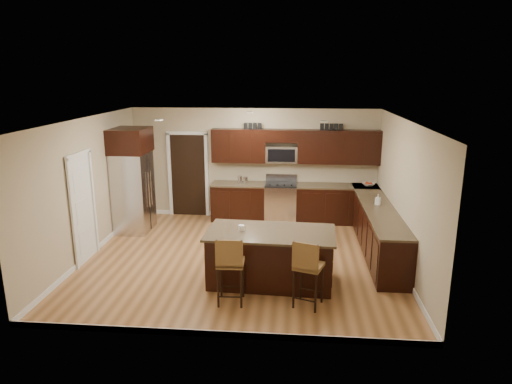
# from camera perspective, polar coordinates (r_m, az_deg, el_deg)

# --- Properties ---
(floor) EXTENTS (6.00, 6.00, 0.00)m
(floor) POSITION_cam_1_polar(r_m,az_deg,el_deg) (9.00, -1.84, -8.33)
(floor) COLOR #A47041
(floor) RESTS_ON ground
(ceiling) EXTENTS (6.00, 6.00, 0.00)m
(ceiling) POSITION_cam_1_polar(r_m,az_deg,el_deg) (8.33, -2.00, 9.03)
(ceiling) COLOR silver
(ceiling) RESTS_ON wall_back
(wall_back) EXTENTS (6.00, 0.00, 6.00)m
(wall_back) POSITION_cam_1_polar(r_m,az_deg,el_deg) (11.23, -0.26, 3.55)
(wall_back) COLOR tan
(wall_back) RESTS_ON floor
(wall_left) EXTENTS (0.00, 5.50, 5.50)m
(wall_left) POSITION_cam_1_polar(r_m,az_deg,el_deg) (9.40, -20.39, 0.41)
(wall_left) COLOR tan
(wall_left) RESTS_ON floor
(wall_right) EXTENTS (0.00, 5.50, 5.50)m
(wall_right) POSITION_cam_1_polar(r_m,az_deg,el_deg) (8.74, 18.01, -0.42)
(wall_right) COLOR tan
(wall_right) RESTS_ON floor
(base_cabinets) EXTENTS (4.02, 3.96, 0.92)m
(base_cabinets) POSITION_cam_1_polar(r_m,az_deg,el_deg) (10.19, 9.80, -3.01)
(base_cabinets) COLOR black
(base_cabinets) RESTS_ON floor
(upper_cabinets) EXTENTS (4.00, 0.33, 0.80)m
(upper_cabinets) POSITION_cam_1_polar(r_m,az_deg,el_deg) (10.94, 5.14, 5.80)
(upper_cabinets) COLOR black
(upper_cabinets) RESTS_ON wall_back
(range) EXTENTS (0.76, 0.64, 1.11)m
(range) POSITION_cam_1_polar(r_m,az_deg,el_deg) (11.11, 3.10, -1.25)
(range) COLOR silver
(range) RESTS_ON floor
(microwave) EXTENTS (0.76, 0.31, 0.40)m
(microwave) POSITION_cam_1_polar(r_m,az_deg,el_deg) (11.00, 3.21, 4.72)
(microwave) COLOR silver
(microwave) RESTS_ON upper_cabinets
(doorway) EXTENTS (0.85, 0.03, 2.06)m
(doorway) POSITION_cam_1_polar(r_m,az_deg,el_deg) (11.55, -8.45, 2.08)
(doorway) COLOR black
(doorway) RESTS_ON floor
(pantry_door) EXTENTS (0.03, 0.80, 2.04)m
(pantry_door) POSITION_cam_1_polar(r_m,az_deg,el_deg) (9.21, -20.88, -2.05)
(pantry_door) COLOR white
(pantry_door) RESTS_ON floor
(letter_decor) EXTENTS (2.20, 0.03, 0.15)m
(letter_decor) POSITION_cam_1_polar(r_m,az_deg,el_deg) (10.88, 4.43, 8.18)
(letter_decor) COLOR black
(letter_decor) RESTS_ON upper_cabinets
(island) EXTENTS (2.21, 1.23, 0.92)m
(island) POSITION_cam_1_polar(r_m,az_deg,el_deg) (7.91, 1.83, -8.31)
(island) COLOR black
(island) RESTS_ON floor
(stool_left) EXTENTS (0.43, 0.43, 1.11)m
(stool_left) POSITION_cam_1_polar(r_m,az_deg,el_deg) (7.09, -3.26, -8.86)
(stool_left) COLOR olive
(stool_left) RESTS_ON floor
(stool_right) EXTENTS (0.52, 0.52, 1.09)m
(stool_right) POSITION_cam_1_polar(r_m,az_deg,el_deg) (7.03, 6.45, -9.21)
(stool_right) COLOR olive
(stool_right) RESTS_ON floor
(refrigerator) EXTENTS (0.79, 0.96, 2.35)m
(refrigerator) POSITION_cam_1_polar(r_m,az_deg,el_deg) (10.60, -15.17, 1.56)
(refrigerator) COLOR silver
(refrigerator) RESTS_ON floor
(floor_mat) EXTENTS (1.08, 0.81, 0.01)m
(floor_mat) POSITION_cam_1_polar(r_m,az_deg,el_deg) (10.05, 6.51, -5.88)
(floor_mat) COLOR brown
(floor_mat) RESTS_ON floor
(fruit_bowl) EXTENTS (0.32, 0.32, 0.07)m
(fruit_bowl) POSITION_cam_1_polar(r_m,az_deg,el_deg) (11.12, 13.86, 0.92)
(fruit_bowl) COLOR silver
(fruit_bowl) RESTS_ON base_cabinets
(soap_bottle) EXTENTS (0.13, 0.13, 0.21)m
(soap_bottle) POSITION_cam_1_polar(r_m,az_deg,el_deg) (9.58, 14.99, -0.90)
(soap_bottle) COLOR #B2B2B2
(soap_bottle) RESTS_ON base_cabinets
(canister_tall) EXTENTS (0.12, 0.12, 0.18)m
(canister_tall) POSITION_cam_1_polar(r_m,az_deg,el_deg) (11.05, -2.02, 1.56)
(canister_tall) COLOR silver
(canister_tall) RESTS_ON base_cabinets
(canister_short) EXTENTS (0.11, 0.11, 0.16)m
(canister_short) POSITION_cam_1_polar(r_m,az_deg,el_deg) (11.03, -1.31, 1.50)
(canister_short) COLOR silver
(canister_short) RESTS_ON base_cabinets
(island_jar) EXTENTS (0.10, 0.10, 0.10)m
(island_jar) POSITION_cam_1_polar(r_m,az_deg,el_deg) (7.76, -1.84, -4.51)
(island_jar) COLOR white
(island_jar) RESTS_ON island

